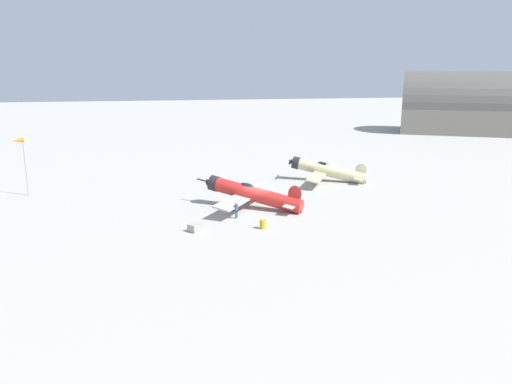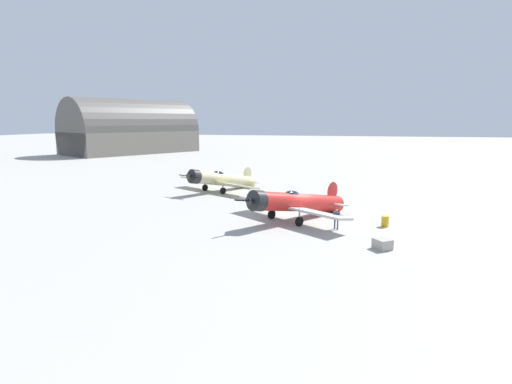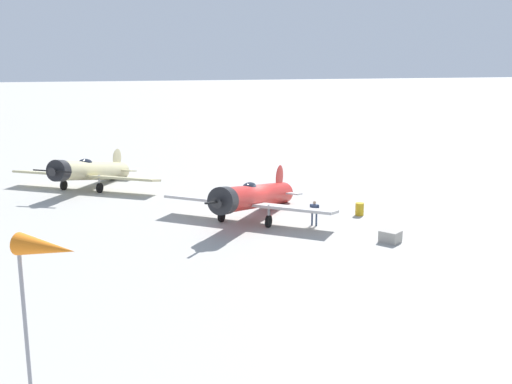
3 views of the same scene
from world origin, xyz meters
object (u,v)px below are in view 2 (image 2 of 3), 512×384
fuel_drum (385,221)px  equipment_crate (382,244)px  airplane_mid_apron (221,180)px  airplane_foreground (296,203)px  ground_crew_mechanic (336,217)px

fuel_drum → equipment_crate: bearing=85.3°
airplane_mid_apron → equipment_crate: (-18.12, 19.22, -1.09)m
airplane_foreground → ground_crew_mechanic: airplane_foreground is taller
equipment_crate → ground_crew_mechanic: bearing=-53.0°
airplane_foreground → equipment_crate: 9.75m
airplane_foreground → airplane_mid_apron: (11.18, -12.48, -0.11)m
ground_crew_mechanic → fuel_drum: 4.32m
airplane_mid_apron → fuel_drum: size_ratio=13.75×
ground_crew_mechanic → fuel_drum: ground_crew_mechanic is taller
fuel_drum → airplane_foreground: bearing=-3.3°
ground_crew_mechanic → equipment_crate: 5.59m
airplane_mid_apron → equipment_crate: bearing=72.9°
airplane_foreground → ground_crew_mechanic: size_ratio=6.48×
ground_crew_mechanic → equipment_crate: bearing=74.3°
airplane_foreground → fuel_drum: airplane_foreground is taller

